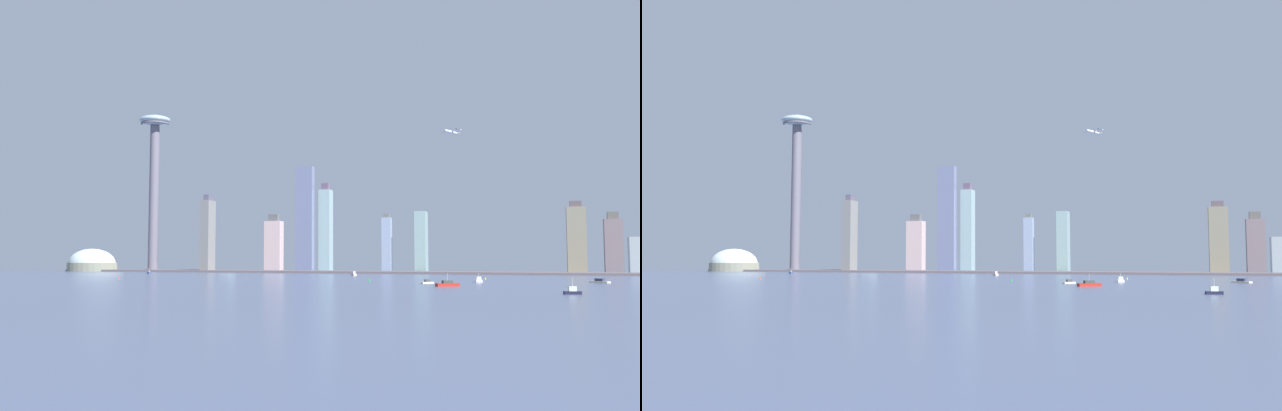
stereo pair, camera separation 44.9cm
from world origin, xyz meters
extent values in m
plane|color=#4D5A79|center=(0.00, 0.00, 0.00)|extent=(6000.00, 6000.00, 0.00)
cube|color=#63595E|center=(0.00, 521.61, 1.45)|extent=(910.90, 49.85, 2.90)
cylinder|color=slate|center=(-306.24, 524.56, 115.13)|extent=(14.71, 14.71, 230.26)
ellipsoid|color=#92AAB5|center=(-306.24, 524.56, 230.26)|extent=(47.91, 47.91, 15.44)
torus|color=slate|center=(-306.24, 524.56, 224.86)|extent=(43.81, 43.81, 3.09)
cone|color=silver|center=(-306.24, 524.56, 278.94)|extent=(7.35, 7.35, 81.92)
cylinder|color=gray|center=(-408.14, 526.65, 6.55)|extent=(86.38, 86.38, 13.09)
ellipsoid|color=silver|center=(-408.14, 526.65, 13.09)|extent=(82.06, 82.06, 49.51)
cube|color=#ABB7B9|center=(367.89, 618.82, 24.26)|extent=(13.15, 19.55, 48.52)
cube|color=beige|center=(-131.62, 578.27, 37.80)|extent=(25.31, 16.60, 75.60)
cube|color=#5B5C5E|center=(-131.62, 578.27, 80.69)|extent=(15.19, 9.96, 10.18)
cube|color=#99ABCB|center=(43.43, 569.80, 38.64)|extent=(12.83, 12.07, 77.27)
cube|color=slate|center=(43.43, 569.80, 79.80)|extent=(7.70, 7.24, 5.06)
cube|color=#97B7B8|center=(-57.48, 603.32, 61.56)|extent=(17.34, 19.59, 123.12)
cube|color=#5F4E65|center=(-57.48, 603.32, 128.12)|extent=(10.40, 11.75, 9.99)
cube|color=#A7C5C2|center=(-227.98, 617.81, 24.42)|extent=(16.10, 27.64, 48.85)
cube|color=#93B7B3|center=(93.15, 564.12, 42.29)|extent=(15.05, 25.35, 84.58)
cube|color=gray|center=(340.30, 592.89, 35.74)|extent=(22.69, 13.00, 71.48)
cube|color=#615D58|center=(340.30, 592.89, 76.24)|extent=(13.61, 7.80, 9.53)
cube|color=gray|center=(292.65, 551.83, 42.76)|extent=(23.12, 15.65, 85.53)
cube|color=#5F5155|center=(292.65, 551.83, 89.27)|extent=(13.87, 9.39, 7.49)
cube|color=gray|center=(-212.35, 520.16, 52.02)|extent=(13.69, 23.07, 104.03)
cube|color=#565166|center=(-212.35, 520.16, 108.38)|extent=(8.21, 13.84, 8.69)
cube|color=slate|center=(-82.97, 580.53, 78.42)|extent=(26.16, 12.52, 156.84)
cube|color=beige|center=(154.15, 209.86, 0.66)|extent=(10.39, 9.98, 1.31)
cube|color=#3E3D40|center=(154.15, 209.86, 2.36)|extent=(5.18, 5.05, 2.09)
cube|color=#B2271A|center=(176.39, 162.86, 1.13)|extent=(18.26, 13.75, 2.27)
cube|color=#3A3E3F|center=(176.39, 162.86, 3.36)|extent=(8.78, 7.37, 2.18)
cylinder|color=silver|center=(176.39, 162.86, 7.22)|extent=(0.24, 0.24, 5.55)
cube|color=beige|center=(36.86, 412.67, 1.10)|extent=(8.43, 9.83, 2.21)
cube|color=silver|center=(36.86, 412.67, 3.58)|extent=(4.49, 4.88, 2.75)
cube|color=beige|center=(292.35, 266.63, 0.74)|extent=(16.59, 14.14, 1.48)
cube|color=#2F3247|center=(292.35, 266.63, 2.63)|extent=(8.11, 7.33, 2.31)
cube|color=navy|center=(-246.20, 420.16, 0.74)|extent=(6.95, 5.29, 1.47)
cube|color=#9297A3|center=(-246.20, 420.16, 2.39)|extent=(3.35, 2.85, 1.83)
cylinder|color=silver|center=(-246.20, 420.16, 5.40)|extent=(0.24, 0.24, 4.18)
cube|color=white|center=(192.85, 253.37, 1.00)|extent=(7.85, 17.76, 2.01)
cube|color=silver|center=(192.85, 253.37, 3.37)|extent=(4.89, 8.01, 2.73)
cylinder|color=silver|center=(192.85, 253.37, 6.46)|extent=(0.24, 0.24, 3.46)
cube|color=#1C1B34|center=(260.08, 77.75, 0.93)|extent=(10.52, 5.12, 1.87)
cube|color=silver|center=(260.08, 77.75, 3.31)|extent=(4.80, 2.90, 2.89)
cylinder|color=silver|center=(260.08, 77.75, 7.17)|extent=(0.24, 0.24, 4.82)
cone|color=#E54C19|center=(-147.59, 211.37, 1.49)|extent=(1.46, 1.46, 2.99)
cone|color=green|center=(97.37, 239.26, 1.42)|extent=(1.66, 1.66, 2.84)
cone|color=yellow|center=(193.48, 328.91, 1.18)|extent=(1.66, 1.66, 2.36)
cylinder|color=silver|center=(148.22, 460.47, 174.01)|extent=(14.27, 25.51, 3.17)
sphere|color=silver|center=(142.51, 448.39, 174.01)|extent=(3.17, 3.17, 3.17)
cube|color=silver|center=(148.22, 460.47, 175.44)|extent=(24.94, 14.25, 0.50)
cube|color=silver|center=(153.01, 470.61, 174.49)|extent=(9.25, 6.10, 0.40)
cube|color=#2D333D|center=(153.01, 470.61, 178.09)|extent=(1.50, 2.44, 5.00)
camera|label=1|loc=(237.12, -340.59, 22.41)|focal=36.79mm
camera|label=2|loc=(237.55, -340.45, 22.41)|focal=36.79mm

